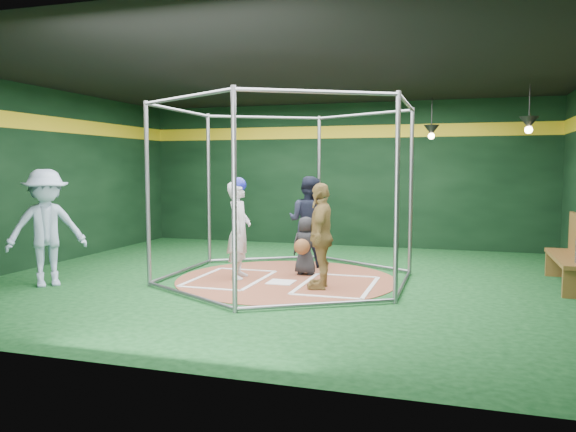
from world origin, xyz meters
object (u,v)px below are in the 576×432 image
(umpire, at_px, (309,221))
(dugout_bench, at_px, (575,251))
(batter_figure, at_px, (239,228))
(visitor_leopard, at_px, (321,236))

(umpire, height_order, dugout_bench, umpire)
(batter_figure, relative_size, visitor_leopard, 1.04)
(batter_figure, distance_m, dugout_bench, 5.55)
(batter_figure, height_order, visitor_leopard, batter_figure)
(batter_figure, relative_size, dugout_bench, 0.88)
(visitor_leopard, relative_size, umpire, 0.96)
(batter_figure, bearing_deg, visitor_leopard, -13.39)
(batter_figure, height_order, umpire, batter_figure)
(visitor_leopard, bearing_deg, dugout_bench, 101.92)
(visitor_leopard, bearing_deg, batter_figure, -110.27)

